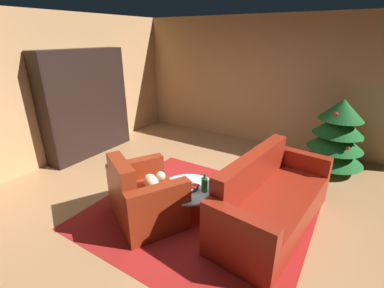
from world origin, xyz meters
The scene contains 11 objects.
ground_plane centered at (0.00, 0.00, 0.00)m, with size 7.22×7.22×0.00m, color tan.
wall_back centered at (0.00, 2.97, 1.33)m, with size 6.14×0.06×2.66m, color tan.
wall_left centered at (-3.04, 0.00, 1.33)m, with size 0.06×6.00×2.66m, color tan.
area_rug centered at (0.15, -0.12, 0.00)m, with size 2.79×2.53×0.01m, color #A41E1B.
bookshelf_unit centered at (-2.77, 0.63, 0.99)m, with size 0.39×1.76×2.04m.
armchair_red centered at (-0.38, -0.59, 0.32)m, with size 1.21×1.14×0.90m.
couch_red centered at (1.01, 0.18, 0.31)m, with size 1.03×2.08×0.91m.
coffee_table centered at (0.04, -0.20, 0.37)m, with size 0.77×0.77×0.40m.
book_stack_on_table centered at (0.07, -0.22, 0.44)m, with size 0.21×0.17×0.07m.
bottle_on_table centered at (0.25, -0.17, 0.50)m, with size 0.08×0.08×0.25m.
decorated_tree centered at (1.50, 2.25, 0.65)m, with size 1.01×1.01×1.29m.
Camera 1 is at (1.70, -2.79, 2.26)m, focal length 25.32 mm.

